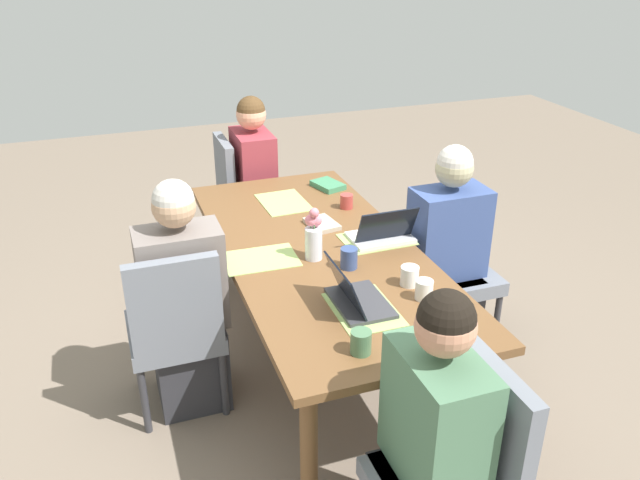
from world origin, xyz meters
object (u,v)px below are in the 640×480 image
(chair_far_left_near, at_px, (448,258))
(flower_vase, at_px, (314,236))
(coffee_mug_near_left, at_px, (424,290))
(book_red_cover, at_px, (322,224))
(person_far_left_near, at_px, (446,261))
(coffee_mug_far_left, at_px, (349,258))
(dining_table, at_px, (320,261))
(coffee_mug_near_right, at_px, (347,201))
(book_blue_cover, at_px, (328,185))
(person_head_left_left_mid, at_px, (255,191))
(coffee_mug_centre_right, at_px, (410,276))
(person_near_left_far, at_px, (185,309))
(laptop_head_right_right_near, at_px, (356,297))
(chair_head_right_right_near, at_px, (459,469))
(chair_head_left_left_mid, at_px, (243,193))
(chair_near_left_far, at_px, (175,324))
(coffee_mug_centre_left, at_px, (361,342))
(laptop_far_left_near, at_px, (382,234))
(person_head_right_right_near, at_px, (432,457))

(chair_far_left_near, height_order, flower_vase, flower_vase)
(coffee_mug_near_left, relative_size, book_red_cover, 0.45)
(person_far_left_near, distance_m, coffee_mug_far_left, 0.75)
(dining_table, height_order, book_red_cover, book_red_cover)
(coffee_mug_near_right, height_order, book_blue_cover, coffee_mug_near_right)
(person_head_left_left_mid, bearing_deg, coffee_mug_centre_right, 8.05)
(person_far_left_near, bearing_deg, person_near_left_far, -89.23)
(laptop_head_right_right_near, bearing_deg, book_red_cover, 170.29)
(chair_head_right_right_near, bearing_deg, chair_head_left_left_mid, -177.72)
(chair_near_left_far, relative_size, flower_vase, 3.30)
(dining_table, relative_size, book_red_cover, 10.66)
(coffee_mug_near_left, bearing_deg, flower_vase, -147.90)
(dining_table, relative_size, coffee_mug_centre_right, 23.30)
(flower_vase, relative_size, coffee_mug_centre_left, 2.87)
(flower_vase, height_order, book_red_cover, flower_vase)
(chair_far_left_near, relative_size, coffee_mug_near_left, 9.98)
(coffee_mug_far_left, bearing_deg, laptop_far_left_near, 127.70)
(chair_head_left_left_mid, bearing_deg, chair_near_left_far, -24.30)
(person_head_right_right_near, bearing_deg, coffee_mug_near_left, 155.79)
(coffee_mug_centre_right, height_order, book_blue_cover, coffee_mug_centre_right)
(chair_far_left_near, height_order, chair_near_left_far, same)
(coffee_mug_near_right, bearing_deg, coffee_mug_near_left, -2.96)
(laptop_head_right_right_near, distance_m, laptop_far_left_near, 0.66)
(person_head_left_left_mid, xyz_separation_m, coffee_mug_near_right, (0.92, 0.32, 0.24))
(chair_far_left_near, bearing_deg, book_blue_cover, -147.02)
(coffee_mug_far_left, bearing_deg, person_far_left_near, 108.67)
(person_head_left_left_mid, bearing_deg, chair_head_right_right_near, 0.76)
(chair_head_right_right_near, bearing_deg, chair_far_left_near, 151.78)
(person_far_left_near, xyz_separation_m, coffee_mug_near_left, (0.60, -0.47, 0.24))
(dining_table, xyz_separation_m, chair_head_right_right_near, (1.35, 0.04, -0.15))
(person_head_right_right_near, bearing_deg, chair_head_left_left_mid, -179.24)
(person_head_right_right_near, bearing_deg, book_blue_cover, 169.92)
(coffee_mug_centre_right, bearing_deg, book_blue_cover, 176.89)
(chair_head_left_left_mid, relative_size, chair_head_right_right_near, 1.00)
(chair_far_left_near, distance_m, coffee_mug_near_left, 0.90)
(coffee_mug_near_left, height_order, coffee_mug_far_left, coffee_mug_far_left)
(person_head_right_right_near, relative_size, coffee_mug_centre_right, 13.06)
(person_near_left_far, relative_size, book_red_cover, 5.97)
(chair_near_left_far, relative_size, person_head_right_right_near, 0.75)
(chair_head_left_left_mid, distance_m, coffee_mug_far_left, 1.69)
(person_head_left_left_mid, xyz_separation_m, coffee_mug_centre_right, (1.85, 0.26, 0.24))
(coffee_mug_near_right, relative_size, book_red_cover, 0.42)
(person_head_right_right_near, relative_size, laptop_head_right_right_near, 3.73)
(chair_far_left_near, relative_size, laptop_head_right_right_near, 2.81)
(chair_head_left_left_mid, bearing_deg, person_head_right_right_near, 0.76)
(person_head_left_left_mid, distance_m, flower_vase, 1.49)
(dining_table, relative_size, coffee_mug_far_left, 21.02)
(person_head_right_right_near, height_order, laptop_far_left_near, person_head_right_right_near)
(chair_far_left_near, distance_m, person_far_left_near, 0.10)
(coffee_mug_near_right, distance_m, book_blue_cover, 0.34)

